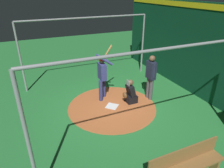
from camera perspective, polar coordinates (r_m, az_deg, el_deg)
name	(u,v)px	position (r m, az deg, el deg)	size (l,w,h in m)	color
ground_plane	(112,106)	(7.71, 0.00, -6.38)	(25.97, 25.97, 0.00)	#287A38
dirt_circle	(112,106)	(7.71, 0.00, -6.36)	(3.32, 3.32, 0.01)	#B76033
home_plate	(112,106)	(7.70, 0.00, -6.31)	(0.42, 0.42, 0.01)	white
batter	(102,73)	(7.79, -2.75, 3.11)	(0.68, 0.49, 2.15)	navy
catcher	(130,94)	(7.83, 5.22, -2.73)	(0.58, 0.40, 0.97)	black
umpire	(151,75)	(7.96, 10.93, 2.53)	(0.23, 0.49, 1.82)	#4C4C51
back_wall	(194,49)	(8.98, 22.23, 9.18)	(0.23, 9.97, 3.64)	#0C3D26
cage_frame	(112,53)	(6.84, 0.00, 8.71)	(5.88, 5.44, 2.97)	gray
bench	(186,164)	(5.21, 20.23, -20.58)	(1.94, 0.36, 0.85)	olive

